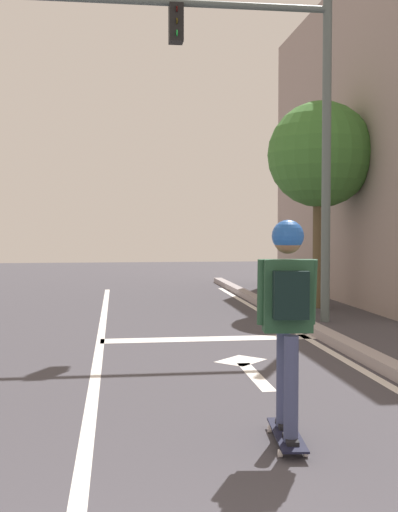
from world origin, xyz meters
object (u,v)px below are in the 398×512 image
Objects in this scene: skater at (288,299)px; roadside_tree at (320,156)px; skateboard at (287,435)px; traffic_signal_mast at (262,92)px.

skater is 0.38× the size of roadside_tree.
skater is at bearing -95.95° from skateboard.
skater is 7.00m from traffic_signal_mast.
skater is at bearing -109.66° from roadside_tree.
skateboard is 0.20× the size of roadside_tree.
traffic_signal_mast is (1.22, 6.25, 2.91)m from skater.
roadside_tree is at bearing 70.34° from skater.
traffic_signal_mast is (1.22, 6.24, 3.97)m from skateboard.
skateboard is at bearing -101.09° from traffic_signal_mast.
skateboard is 7.49m from traffic_signal_mast.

